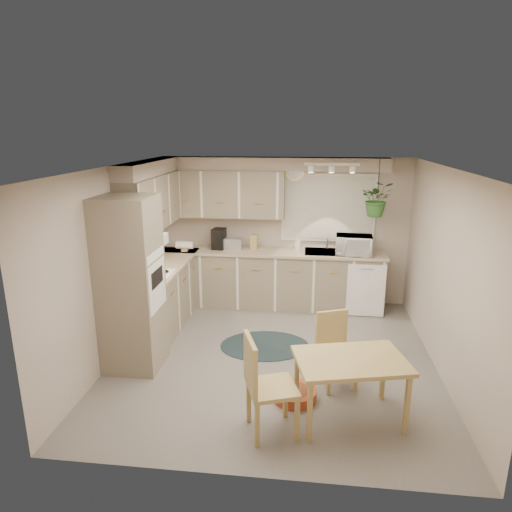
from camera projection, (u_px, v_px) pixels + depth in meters
The scene contains 35 objects.
floor at pixel (273, 357), 5.85m from camera, with size 4.20×4.20×0.00m, color slate.
ceiling at pixel (276, 168), 5.20m from camera, with size 4.20×4.20×0.00m, color silver.
wall_back at pixel (284, 231), 7.53m from camera, with size 4.00×0.04×2.40m, color #B5A596.
wall_front at pixel (253, 348), 3.51m from camera, with size 4.00×0.04×2.40m, color #B5A596.
wall_left at pixel (116, 263), 5.75m from camera, with size 0.04×4.20×2.40m, color #B5A596.
wall_right at pixel (446, 274), 5.29m from camera, with size 0.04×4.20×2.40m, color #B5A596.
base_cab_left at pixel (164, 295), 6.75m from camera, with size 0.60×1.85×0.90m, color gray.
base_cab_back at pixel (270, 279), 7.47m from camera, with size 3.60×0.60×0.90m, color gray.
counter_left at pixel (163, 265), 6.63m from camera, with size 0.64×1.89×0.04m, color beige.
counter_back at pixel (271, 252), 7.33m from camera, with size 3.64×0.64×0.04m, color beige.
oven_stack at pixel (131, 284), 5.40m from camera, with size 0.65×0.65×2.10m, color gray.
wall_oven_face at pixel (157, 286), 5.36m from camera, with size 0.02×0.56×0.58m, color white.
upper_cab_left at pixel (153, 201), 6.52m from camera, with size 0.35×2.00×0.75m, color gray.
upper_cab_back at pixel (222, 194), 7.31m from camera, with size 2.00×0.35×0.75m, color gray.
soffit_left at pixel (150, 168), 6.39m from camera, with size 0.30×2.00×0.20m, color #B5A596.
soffit_back at pixel (272, 164), 7.11m from camera, with size 3.60×0.30×0.20m, color #B5A596.
cooktop at pixel (150, 275), 6.07m from camera, with size 0.52×0.58×0.02m, color white.
range_hood at pixel (147, 242), 5.95m from camera, with size 0.40×0.60×0.14m, color white.
window_blinds at pixel (328, 208), 7.31m from camera, with size 1.40×0.02×1.00m, color white.
window_frame at pixel (328, 208), 7.32m from camera, with size 1.50×0.02×1.10m, color silver.
sink at pixel (327, 254), 7.24m from camera, with size 0.70×0.48×0.10m, color #A5A8AD.
dishwasher_front at pixel (366, 291), 7.01m from camera, with size 0.58×0.01×0.83m, color white.
track_light_bar at pixel (332, 164), 6.62m from camera, with size 0.80×0.04×0.04m, color white.
wall_clock at pixel (295, 171), 7.22m from camera, with size 0.30×0.30×0.03m, color #EBC653.
dining_table at pixel (349, 389), 4.53m from camera, with size 1.06×0.71×0.67m, color tan.
chair_left at pixel (272, 385), 4.30m from camera, with size 0.46×0.46×0.99m, color tan.
chair_back at pixel (337, 352), 5.10m from camera, with size 0.40×0.40×0.85m, color tan.
braided_rug at pixel (265, 345), 6.15m from camera, with size 1.20×0.90×0.01m, color black.
pet_bed at pixel (294, 394), 4.94m from camera, with size 0.48×0.48×0.11m, color #B55024.
microwave at pixel (354, 243), 7.04m from camera, with size 0.55×0.30×0.37m, color white.
soap_bottle at pixel (298, 246), 7.42m from camera, with size 0.09×0.19×0.09m, color white.
hanging_plant at pixel (377, 203), 6.84m from camera, with size 0.48×0.53×0.41m, color #316428.
coffee_maker at pixel (219, 239), 7.39m from camera, with size 0.19×0.23×0.34m, color black.
toaster at pixel (233, 244), 7.40m from camera, with size 0.29×0.17×0.18m, color #A5A8AD.
knife_block at pixel (254, 242), 7.38m from camera, with size 0.11×0.11×0.24m, color tan.
Camera 1 is at (0.40, -5.27, 2.83)m, focal length 32.00 mm.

